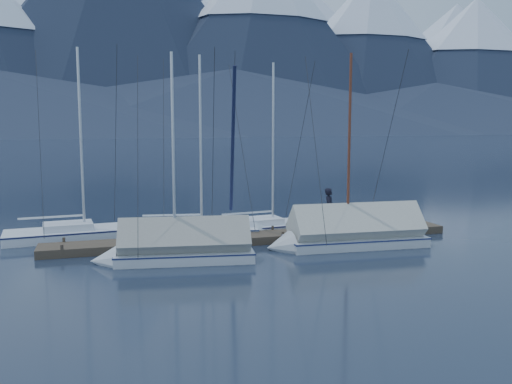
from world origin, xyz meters
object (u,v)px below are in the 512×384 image
(sailboat_covered_far, at_px, (172,250))
(person, at_px, (329,209))
(sailboat_open_left, at_px, (96,234))
(sailboat_covered_near, at_px, (344,236))
(sailboat_open_mid, at_px, (212,233))
(sailboat_open_right, at_px, (281,227))

(sailboat_covered_far, bearing_deg, person, 18.41)
(sailboat_open_left, height_order, sailboat_covered_near, sailboat_open_left)
(sailboat_open_left, xyz_separation_m, sailboat_open_mid, (5.14, -1.23, -0.01))
(sailboat_covered_near, bearing_deg, sailboat_open_mid, 143.05)
(sailboat_covered_near, bearing_deg, person, 83.28)
(person, bearing_deg, sailboat_open_right, 65.95)
(sailboat_open_mid, height_order, sailboat_covered_near, sailboat_open_mid)
(sailboat_open_left, relative_size, sailboat_covered_far, 1.09)
(person, bearing_deg, sailboat_open_left, 98.95)
(sailboat_open_right, xyz_separation_m, sailboat_covered_near, (1.42, -3.97, 0.29))
(sailboat_open_left, height_order, sailboat_open_mid, sailboat_open_left)
(sailboat_open_mid, distance_m, sailboat_covered_far, 4.75)
(sailboat_open_mid, relative_size, person, 4.74)
(sailboat_open_right, bearing_deg, person, -48.33)
(sailboat_open_mid, distance_m, sailboat_open_right, 3.49)
(sailboat_open_left, height_order, sailboat_open_right, sailboat_open_left)
(person, bearing_deg, sailboat_covered_far, 132.68)
(sailboat_open_right, xyz_separation_m, sailboat_covered_far, (-5.88, -4.38, 0.26))
(sailboat_open_left, xyz_separation_m, sailboat_covered_near, (10.03, -4.91, 0.28))
(sailboat_open_right, bearing_deg, sailboat_covered_far, -143.30)
(sailboat_covered_near, relative_size, sailboat_covered_far, 1.04)
(sailboat_open_mid, distance_m, sailboat_covered_near, 6.13)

